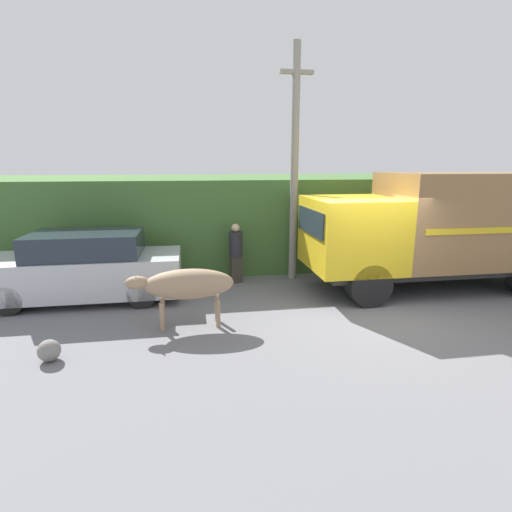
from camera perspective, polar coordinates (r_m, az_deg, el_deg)
ground_plane at (r=9.46m, az=16.70°, el=-7.50°), size 60.00×60.00×0.00m
hillside_embankment at (r=15.10m, az=6.25°, el=5.97°), size 32.00×6.50×2.78m
cargo_truck at (r=11.38m, az=25.60°, el=3.91°), size 6.92×2.36×3.01m
brown_cow at (r=8.09m, az=-9.84°, el=-4.07°), size 2.12×0.61×1.19m
parked_suv at (r=10.39m, az=-23.30°, el=-1.56°), size 4.56×1.81×1.66m
pedestrian_on_hill at (r=10.95m, az=-2.90°, el=0.72°), size 0.45×0.45×1.65m
utility_pole at (r=11.19m, az=5.52°, el=13.22°), size 0.90×0.21×6.31m
roadside_rock at (r=7.68m, az=-27.45°, el=-11.89°), size 0.37×0.37×0.37m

